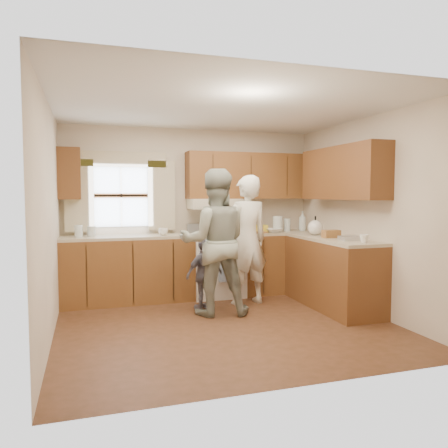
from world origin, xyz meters
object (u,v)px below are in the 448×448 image
object	(u,v)px
woman_left	(247,240)
woman_right	(215,242)
stove	(216,265)
child	(204,274)

from	to	relation	value
woman_left	woman_right	distance (m)	0.68
stove	woman_right	size ratio (longest dim) A/B	0.58
stove	child	size ratio (longest dim) A/B	1.15
stove	woman_left	world-z (taller)	woman_left
woman_right	woman_left	bearing A→B (deg)	-136.45
woman_left	child	world-z (taller)	woman_left
woman_left	woman_right	xyz separation A→B (m)	(-0.57, -0.37, 0.03)
stove	child	world-z (taller)	stove
child	stove	bearing A→B (deg)	-135.86
woman_left	woman_right	size ratio (longest dim) A/B	0.97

